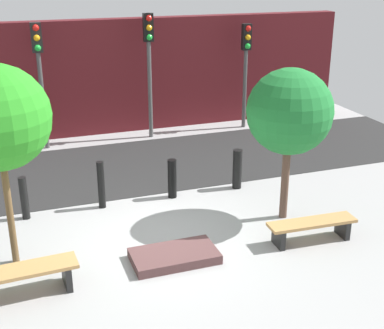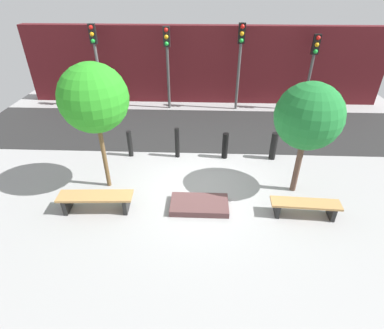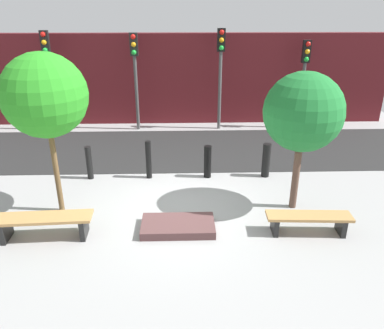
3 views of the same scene
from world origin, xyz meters
name	(u,v)px [view 3 (image 3 of 3)]	position (x,y,z in m)	size (l,w,h in m)	color
ground_plane	(178,210)	(0.00, 0.00, 0.00)	(18.00, 18.00, 0.00)	#9A9A9A
road_strip	(179,149)	(0.00, 3.97, 0.01)	(18.00, 3.86, 0.01)	#272727
building_facade	(178,79)	(0.00, 7.18, 1.69)	(16.20, 0.50, 3.39)	#511419
bench_left	(44,222)	(-2.64, -1.01, 0.35)	(1.90, 0.57, 0.48)	black
bench_right	(309,220)	(2.64, -1.01, 0.30)	(1.72, 0.49, 0.42)	black
planter_bed	(178,226)	(0.00, -0.81, 0.08)	(1.51, 0.83, 0.17)	brown
tree_behind_left_bench	(45,96)	(-2.64, 0.08, 2.62)	(1.73, 1.73, 3.49)	brown
tree_behind_right_bench	(303,113)	(2.64, 0.08, 2.23)	(1.68, 1.68, 3.09)	brown
bollard_far_left	(89,163)	(-2.36, 1.79, 0.45)	(0.16, 0.16, 0.91)	black
bollard_left	(149,160)	(-0.79, 1.79, 0.52)	(0.15, 0.15, 1.04)	black
bollard_center	(208,162)	(0.79, 1.79, 0.44)	(0.20, 0.20, 0.89)	black
bollard_right	(266,160)	(2.36, 1.79, 0.47)	(0.21, 0.21, 0.93)	black
traffic_light_west	(48,63)	(-4.57, 6.18, 2.45)	(0.28, 0.27, 3.54)	#5E5E5E
traffic_light_mid_west	(135,64)	(-1.52, 6.18, 2.40)	(0.28, 0.27, 3.46)	#484848
traffic_light_mid_east	(221,61)	(1.52, 6.18, 2.49)	(0.28, 0.27, 3.60)	#505050
traffic_light_east	(305,68)	(4.57, 6.18, 2.23)	(0.28, 0.27, 3.21)	#4B4B4B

